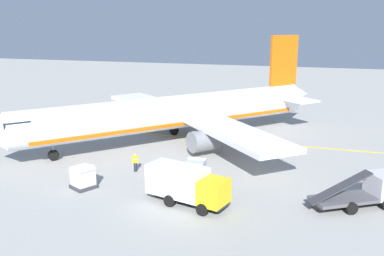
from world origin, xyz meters
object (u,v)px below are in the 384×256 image
at_px(crew_loader_left, 238,129).
at_px(service_truck_fuel, 368,191).
at_px(crew_marshaller, 135,161).
at_px(cargo_container_mid, 196,170).
at_px(cargo_container_near, 83,177).
at_px(airliner_foreground, 178,113).
at_px(service_truck_baggage, 186,184).

bearing_deg(crew_loader_left, service_truck_fuel, -141.96).
xyz_separation_m(service_truck_fuel, crew_marshaller, (1.80, 19.91, -0.12)).
distance_m(cargo_container_mid, crew_marshaller, 6.04).
height_order(service_truck_fuel, crew_marshaller, service_truck_fuel).
xyz_separation_m(cargo_container_near, crew_loader_left, (20.11, -9.15, 0.09)).
xyz_separation_m(cargo_container_mid, crew_marshaller, (0.55, 6.01, 0.11)).
relative_size(airliner_foreground, cargo_container_near, 14.13).
bearing_deg(crew_marshaller, airliner_foreground, -1.66).
relative_size(service_truck_baggage, cargo_container_near, 2.87).
distance_m(airliner_foreground, cargo_container_near, 16.64).
bearing_deg(airliner_foreground, service_truck_baggage, -159.06).
distance_m(airliner_foreground, crew_marshaller, 11.43).
height_order(service_truck_fuel, cargo_container_mid, service_truck_fuel).
height_order(airliner_foreground, cargo_container_near, airliner_foreground).
bearing_deg(crew_marshaller, crew_loader_left, -23.99).
bearing_deg(service_truck_fuel, service_truck_baggage, 105.95).
xyz_separation_m(service_truck_baggage, cargo_container_near, (0.52, 9.18, -0.65)).
bearing_deg(cargo_container_mid, airliner_foreground, 25.86).
distance_m(airliner_foreground, service_truck_baggage, 18.02).
distance_m(service_truck_fuel, crew_marshaller, 19.99).
distance_m(service_truck_fuel, cargo_container_near, 22.59).
xyz_separation_m(airliner_foreground, service_truck_fuel, (-12.99, -19.58, -2.23)).
height_order(service_truck_baggage, crew_loader_left, service_truck_baggage).
height_order(cargo_container_near, cargo_container_mid, cargo_container_near).
distance_m(airliner_foreground, crew_loader_left, 7.83).
bearing_deg(service_truck_baggage, crew_loader_left, 0.08).
relative_size(airliner_foreground, crew_marshaller, 18.94).
distance_m(service_truck_baggage, cargo_container_near, 9.22).
height_order(cargo_container_near, crew_marshaller, cargo_container_near).
xyz_separation_m(service_truck_fuel, cargo_container_mid, (1.25, 13.89, -0.23)).
bearing_deg(service_truck_baggage, service_truck_fuel, -74.05).
bearing_deg(cargo_container_near, cargo_container_mid, -62.04).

